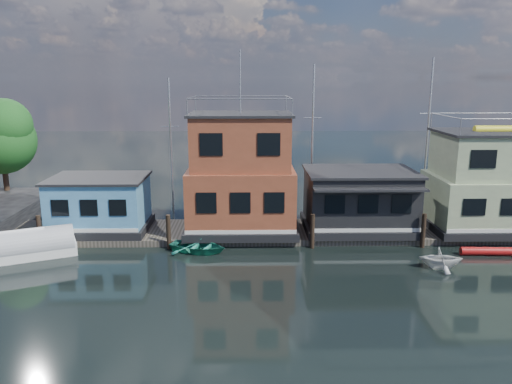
{
  "coord_description": "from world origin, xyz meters",
  "views": [
    {
      "loc": [
        -8.04,
        -20.62,
        10.51
      ],
      "look_at": [
        -7.49,
        12.0,
        3.0
      ],
      "focal_mm": 35.0,
      "sensor_mm": 36.0,
      "label": 1
    }
  ],
  "objects_px": {
    "red_kayak": "(489,251)",
    "houseboat_dark": "(359,200)",
    "houseboat_red": "(241,176)",
    "houseboat_blue": "(100,204)",
    "dinghy_white": "(441,258)",
    "houseboat_green": "(493,183)",
    "dinghy_teal": "(198,246)",
    "tarp_runabout": "(34,246)"
  },
  "relations": [
    {
      "from": "red_kayak",
      "to": "houseboat_dark",
      "type": "bearing_deg",
      "value": 151.22
    },
    {
      "from": "houseboat_red",
      "to": "red_kayak",
      "type": "height_order",
      "value": "houseboat_red"
    },
    {
      "from": "houseboat_blue",
      "to": "dinghy_white",
      "type": "bearing_deg",
      "value": -17.01
    },
    {
      "from": "houseboat_green",
      "to": "dinghy_white",
      "type": "relative_size",
      "value": 3.52
    },
    {
      "from": "houseboat_dark",
      "to": "dinghy_white",
      "type": "height_order",
      "value": "houseboat_dark"
    },
    {
      "from": "houseboat_dark",
      "to": "houseboat_green",
      "type": "height_order",
      "value": "houseboat_green"
    },
    {
      "from": "houseboat_green",
      "to": "dinghy_white",
      "type": "distance_m",
      "value": 9.03
    },
    {
      "from": "red_kayak",
      "to": "dinghy_white",
      "type": "xyz_separation_m",
      "value": [
        -3.78,
        -2.07,
        0.38
      ]
    },
    {
      "from": "houseboat_dark",
      "to": "red_kayak",
      "type": "relative_size",
      "value": 2.15
    },
    {
      "from": "houseboat_red",
      "to": "red_kayak",
      "type": "xyz_separation_m",
      "value": [
        15.07,
        -4.29,
        -3.85
      ]
    },
    {
      "from": "houseboat_dark",
      "to": "red_kayak",
      "type": "height_order",
      "value": "houseboat_dark"
    },
    {
      "from": "dinghy_white",
      "to": "dinghy_teal",
      "type": "bearing_deg",
      "value": 83.86
    },
    {
      "from": "dinghy_teal",
      "to": "tarp_runabout",
      "type": "bearing_deg",
      "value": 113.11
    },
    {
      "from": "dinghy_white",
      "to": "houseboat_dark",
      "type": "bearing_deg",
      "value": 33.19
    },
    {
      "from": "dinghy_white",
      "to": "red_kayak",
      "type": "bearing_deg",
      "value": -55.56
    },
    {
      "from": "houseboat_dark",
      "to": "dinghy_white",
      "type": "xyz_separation_m",
      "value": [
        3.29,
        -6.34,
        -1.79
      ]
    },
    {
      "from": "houseboat_dark",
      "to": "dinghy_white",
      "type": "bearing_deg",
      "value": -62.58
    },
    {
      "from": "houseboat_green",
      "to": "houseboat_blue",
      "type": "bearing_deg",
      "value": -180.0
    },
    {
      "from": "tarp_runabout",
      "to": "dinghy_white",
      "type": "relative_size",
      "value": 2.09
    },
    {
      "from": "tarp_runabout",
      "to": "houseboat_dark",
      "type": "bearing_deg",
      "value": -12.37
    },
    {
      "from": "tarp_runabout",
      "to": "red_kayak",
      "type": "bearing_deg",
      "value": -24.13
    },
    {
      "from": "houseboat_dark",
      "to": "tarp_runabout",
      "type": "xyz_separation_m",
      "value": [
        -20.32,
        -4.07,
        -1.71
      ]
    },
    {
      "from": "houseboat_green",
      "to": "dinghy_teal",
      "type": "xyz_separation_m",
      "value": [
        -19.62,
        -3.42,
        -3.18
      ]
    },
    {
      "from": "houseboat_dark",
      "to": "dinghy_white",
      "type": "distance_m",
      "value": 7.36
    },
    {
      "from": "houseboat_blue",
      "to": "tarp_runabout",
      "type": "distance_m",
      "value": 5.19
    },
    {
      "from": "houseboat_dark",
      "to": "dinghy_teal",
      "type": "bearing_deg",
      "value": -162.22
    },
    {
      "from": "tarp_runabout",
      "to": "dinghy_teal",
      "type": "xyz_separation_m",
      "value": [
        9.7,
        0.66,
        -0.34
      ]
    },
    {
      "from": "houseboat_red",
      "to": "houseboat_green",
      "type": "xyz_separation_m",
      "value": [
        17.0,
        0.0,
        -0.55
      ]
    },
    {
      "from": "houseboat_dark",
      "to": "houseboat_green",
      "type": "bearing_deg",
      "value": 0.12
    },
    {
      "from": "houseboat_blue",
      "to": "houseboat_green",
      "type": "height_order",
      "value": "houseboat_green"
    },
    {
      "from": "houseboat_red",
      "to": "dinghy_teal",
      "type": "height_order",
      "value": "houseboat_red"
    },
    {
      "from": "dinghy_white",
      "to": "tarp_runabout",
      "type": "bearing_deg",
      "value": 90.28
    },
    {
      "from": "tarp_runabout",
      "to": "houseboat_green",
      "type": "bearing_deg",
      "value": -15.76
    },
    {
      "from": "houseboat_blue",
      "to": "houseboat_green",
      "type": "distance_m",
      "value": 26.53
    },
    {
      "from": "houseboat_dark",
      "to": "dinghy_teal",
      "type": "relative_size",
      "value": 2.09
    },
    {
      "from": "houseboat_blue",
      "to": "red_kayak",
      "type": "relative_size",
      "value": 1.86
    },
    {
      "from": "tarp_runabout",
      "to": "dinghy_teal",
      "type": "bearing_deg",
      "value": -19.79
    },
    {
      "from": "houseboat_red",
      "to": "tarp_runabout",
      "type": "distance_m",
      "value": 13.42
    },
    {
      "from": "dinghy_teal",
      "to": "dinghy_white",
      "type": "xyz_separation_m",
      "value": [
        13.91,
        -2.94,
        0.26
      ]
    },
    {
      "from": "red_kayak",
      "to": "dinghy_teal",
      "type": "bearing_deg",
      "value": 179.56
    },
    {
      "from": "houseboat_red",
      "to": "houseboat_green",
      "type": "distance_m",
      "value": 17.01
    },
    {
      "from": "dinghy_white",
      "to": "houseboat_blue",
      "type": "bearing_deg",
      "value": 78.77
    }
  ]
}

